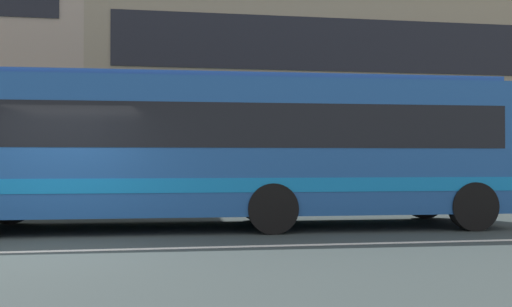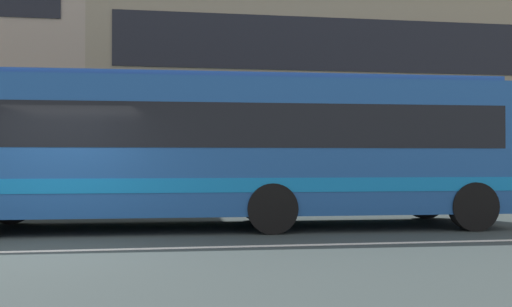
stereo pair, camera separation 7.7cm
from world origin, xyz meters
The scene contains 4 objects.
ground_plane centered at (0.00, 0.00, 0.00)m, with size 160.00×160.00×0.00m, color #313B3B.
lane_centre_line centered at (0.00, 0.00, 0.00)m, with size 60.00×0.16×0.01m, color silver.
apartment_block_right centered at (10.33, 16.29, 4.94)m, with size 22.65×11.65×9.89m.
transit_bus centered at (3.29, 2.68, 1.77)m, with size 11.91×2.99×3.21m.
Camera 1 is at (2.03, -9.13, 1.46)m, focal length 38.49 mm.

